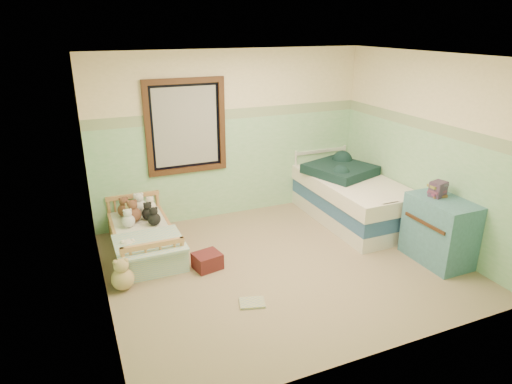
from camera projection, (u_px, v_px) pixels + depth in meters
name	position (u px, v px, depth m)	size (l,w,h in m)	color
floor	(283.00, 265.00, 5.63)	(4.20, 3.60, 0.02)	gray
ceiling	(288.00, 55.00, 4.75)	(4.20, 3.60, 0.02)	silver
wall_back	(232.00, 135.00, 6.74)	(4.20, 0.04, 2.50)	beige
wall_front	(385.00, 231.00, 3.64)	(4.20, 0.04, 2.50)	beige
wall_left	(94.00, 194.00, 4.42)	(0.04, 3.60, 2.50)	beige
wall_right	(427.00, 150.00, 5.96)	(0.04, 3.60, 2.50)	beige
wainscot_mint	(233.00, 167.00, 6.90)	(4.20, 0.01, 1.50)	#7ABB81
border_strip	(232.00, 114.00, 6.61)	(4.20, 0.01, 0.15)	#416649
window_frame	(186.00, 127.00, 6.38)	(1.16, 0.06, 1.36)	#391D11
window_blinds	(186.00, 127.00, 6.39)	(0.92, 0.01, 1.12)	#B2B2AA
toddler_bed_frame	(144.00, 244.00, 5.94)	(0.75, 1.50, 0.19)	tan
toddler_mattress	(143.00, 233.00, 5.88)	(0.69, 1.44, 0.12)	white
patchwork_quilt	(149.00, 243.00, 5.45)	(0.82, 0.75, 0.03)	#7BB6D4
plush_bed_brown	(125.00, 210.00, 6.20)	(0.19, 0.19, 0.19)	brown
plush_bed_white	(139.00, 207.00, 6.27)	(0.22, 0.22, 0.22)	silver
plush_bed_tan	(131.00, 215.00, 6.03)	(0.19, 0.19, 0.19)	tan
plush_bed_dark	(148.00, 213.00, 6.12)	(0.17, 0.17, 0.17)	black
plush_floor_cream	(129.00, 258.00, 5.52)	(0.26, 0.26, 0.26)	white
plush_floor_tan	(123.00, 279.00, 5.06)	(0.26, 0.26, 0.26)	tan
twin_bed_frame	(351.00, 213.00, 6.85)	(0.99, 1.98, 0.22)	white
twin_boxspring	(352.00, 200.00, 6.77)	(0.99, 1.98, 0.22)	navy
twin_mattress	(353.00, 186.00, 6.69)	(1.03, 2.02, 0.22)	white
teal_blanket	(340.00, 170.00, 6.87)	(0.84, 0.89, 0.14)	black
dresser	(440.00, 231.00, 5.58)	(0.52, 0.83, 0.83)	#3A6775
book_stack	(438.00, 189.00, 5.51)	(0.19, 0.15, 0.19)	#522629
red_pillow	(207.00, 261.00, 5.50)	(0.32, 0.28, 0.20)	maroon
floor_book	(252.00, 303.00, 4.82)	(0.27, 0.21, 0.02)	yellow
extra_plush_0	(128.00, 221.00, 5.88)	(0.17, 0.17, 0.17)	silver
extra_plush_1	(154.00, 219.00, 5.94)	(0.17, 0.17, 0.17)	black
extra_plush_2	(133.00, 215.00, 6.03)	(0.21, 0.21, 0.21)	brown
extra_plush_3	(150.00, 207.00, 6.36)	(0.16, 0.16, 0.16)	white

